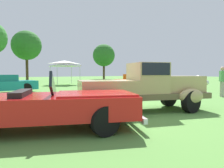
% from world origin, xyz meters
% --- Properties ---
extents(ground_plane, '(120.00, 120.00, 0.00)m').
position_xyz_m(ground_plane, '(0.00, 0.00, 0.00)').
color(ground_plane, '#568C3D').
extents(feature_pickup_truck, '(4.75, 2.79, 1.70)m').
position_xyz_m(feature_pickup_truck, '(0.31, -0.17, 0.87)').
color(feature_pickup_truck, brown).
rests_on(feature_pickup_truck, ground_plane).
extents(neighbor_convertible, '(4.88, 3.21, 1.40)m').
position_xyz_m(neighbor_convertible, '(-3.26, -0.77, 0.58)').
color(neighbor_convertible, red).
rests_on(neighbor_convertible, ground_plane).
extents(show_car_teal, '(4.35, 2.54, 1.22)m').
position_xyz_m(show_car_teal, '(-3.41, 9.58, 0.60)').
color(show_car_teal, teal).
rests_on(show_car_teal, ground_plane).
extents(show_car_orange, '(4.36, 2.54, 1.22)m').
position_xyz_m(show_car_orange, '(7.05, 8.50, 0.60)').
color(show_car_orange, orange).
rests_on(show_car_orange, ground_plane).
extents(spectator_between_cars, '(0.45, 0.45, 1.69)m').
position_xyz_m(spectator_between_cars, '(6.82, 0.74, 0.91)').
color(spectator_between_cars, '#9E998E').
rests_on(spectator_between_cars, ground_plane).
extents(canopy_tent_center_field, '(2.84, 2.84, 2.71)m').
position_xyz_m(canopy_tent_center_field, '(3.34, 16.70, 2.42)').
color(canopy_tent_center_field, '#B7B7BC').
rests_on(canopy_tent_center_field, ground_plane).
extents(treeline_mid_right, '(4.88, 4.88, 8.34)m').
position_xyz_m(treeline_mid_right, '(1.94, 31.43, 5.87)').
color(treeline_mid_right, '#47331E').
rests_on(treeline_mid_right, ground_plane).
extents(treeline_far_right, '(4.61, 4.61, 7.25)m').
position_xyz_m(treeline_far_right, '(17.14, 31.81, 4.93)').
color(treeline_far_right, '#47331E').
rests_on(treeline_far_right, ground_plane).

